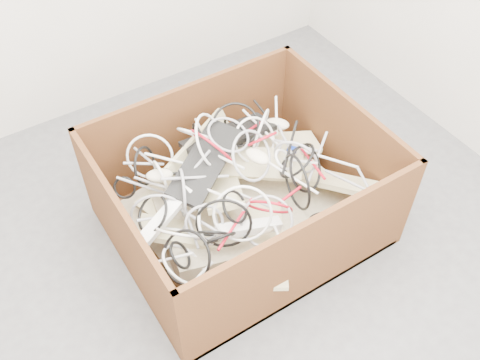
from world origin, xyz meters
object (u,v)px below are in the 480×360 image
vga_plug (293,148)px  power_strip_right (249,228)px  power_strip_left (166,215)px  cardboard_box (240,208)px

vga_plug → power_strip_right: bearing=-96.0°
power_strip_right → power_strip_left: bearing=155.7°
power_strip_left → vga_plug: bearing=-15.2°
power_strip_right → vga_plug: vga_plug is taller
power_strip_left → power_strip_right: power_strip_left is taller
power_strip_left → power_strip_right: size_ratio=1.05×
cardboard_box → power_strip_left: cardboard_box is taller
cardboard_box → vga_plug: 0.37m
cardboard_box → power_strip_right: size_ratio=4.19×
power_strip_left → vga_plug: size_ratio=6.34×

